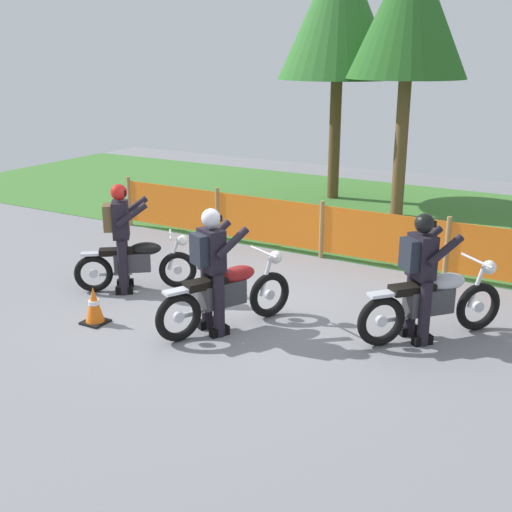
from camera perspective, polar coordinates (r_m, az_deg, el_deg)
The scene contains 12 objects.
ground at distance 9.37m, azimuth -2.15°, elevation -5.09°, with size 24.00×24.00×0.02m, color gray.
grass_verge at distance 15.10m, azimuth 11.44°, elevation 3.51°, with size 24.00×7.20×0.01m, color #427A33.
barrier_fence at distance 11.72m, azimuth 5.76°, elevation 2.39°, with size 9.01×0.08×1.05m.
tree_leftmost at distance 16.31m, azimuth 7.29°, elevation 20.58°, with size 2.85×2.85×6.08m.
tree_near_left at distance 14.67m, azimuth 13.31°, elevation 20.21°, with size 2.53×2.53×5.81m.
motorcycle_lead at distance 10.29m, azimuth -10.42°, elevation -0.64°, with size 1.54×1.25×0.89m.
motorcycle_trailing at distance 8.74m, azimuth 15.20°, elevation -3.93°, with size 1.48×1.69×1.01m.
motorcycle_third at distance 8.73m, azimuth -2.58°, elevation -3.39°, with size 1.05×1.93×0.99m.
rider_lead at distance 10.15m, azimuth -11.74°, elevation 2.09°, with size 0.78×0.74×1.69m.
rider_trailing at distance 8.46m, azimuth 14.16°, elevation -1.24°, with size 0.75×0.78×1.69m.
rider_third at distance 8.46m, azimuth -3.92°, elevation -0.72°, with size 0.70×0.78×1.69m.
traffic_cone at distance 9.22m, azimuth -13.97°, elevation -4.22°, with size 0.32×0.32×0.53m.
Camera 1 is at (4.65, -7.28, 3.63)m, focal length 45.76 mm.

